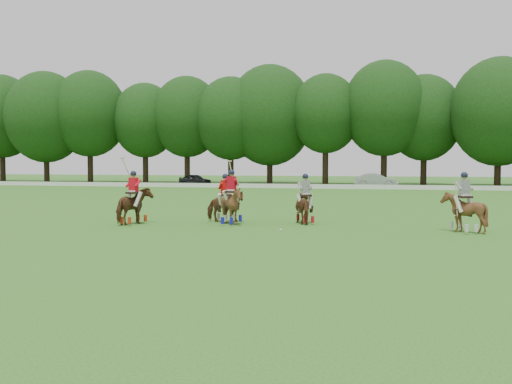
% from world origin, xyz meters
% --- Properties ---
extents(ground, '(180.00, 180.00, 0.00)m').
position_xyz_m(ground, '(0.00, 0.00, 0.00)').
color(ground, '#26671D').
rests_on(ground, ground).
extents(tree_line, '(117.98, 14.32, 14.75)m').
position_xyz_m(tree_line, '(0.26, 48.05, 8.23)').
color(tree_line, black).
rests_on(tree_line, ground).
extents(boundary_rail, '(120.00, 0.10, 0.44)m').
position_xyz_m(boundary_rail, '(0.00, 38.00, 0.22)').
color(boundary_rail, white).
rests_on(boundary_rail, ground).
extents(car_left, '(4.09, 2.56, 1.30)m').
position_xyz_m(car_left, '(-14.13, 42.50, 0.65)').
color(car_left, black).
rests_on(car_left, ground).
extents(car_mid, '(4.59, 1.93, 1.47)m').
position_xyz_m(car_mid, '(5.90, 42.50, 0.74)').
color(car_mid, '#A5A6AB').
rests_on(car_mid, ground).
extents(polo_red_a, '(1.18, 1.95, 2.80)m').
position_xyz_m(polo_red_a, '(-3.07, 3.58, 0.81)').
color(polo_red_a, '#4B2414').
rests_on(polo_red_a, ground).
extents(polo_red_b, '(1.79, 1.73, 2.66)m').
position_xyz_m(polo_red_b, '(0.45, 5.31, 0.74)').
color(polo_red_b, '#4B2414').
rests_on(polo_red_b, ground).
extents(polo_red_c, '(1.38, 1.53, 2.31)m').
position_xyz_m(polo_red_c, '(0.97, 4.45, 0.83)').
color(polo_red_c, '#4B2414').
rests_on(polo_red_c, ground).
extents(polo_stripe_a, '(1.40, 1.82, 2.13)m').
position_xyz_m(polo_stripe_a, '(3.92, 5.59, 0.75)').
color(polo_stripe_a, '#4B2414').
rests_on(polo_stripe_a, ground).
extents(polo_stripe_b, '(1.67, 1.76, 2.25)m').
position_xyz_m(polo_stripe_b, '(10.14, 3.86, 0.80)').
color(polo_stripe_b, '#4B2414').
rests_on(polo_stripe_b, ground).
extents(polo_ball, '(0.09, 0.09, 0.09)m').
position_xyz_m(polo_ball, '(3.42, 2.70, 0.04)').
color(polo_ball, white).
rests_on(polo_ball, ground).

